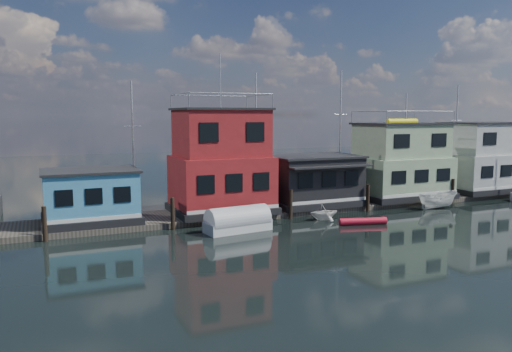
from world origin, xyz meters
name	(u,v)px	position (x,y,z in m)	size (l,w,h in m)	color
ground	(417,242)	(0.00, 0.00, 0.00)	(160.00, 160.00, 0.00)	black
dock	(318,206)	(0.00, 12.00, 0.20)	(48.00, 5.00, 0.40)	#595147
houseboat_blue	(91,196)	(-18.00, 12.00, 2.21)	(6.40, 4.90, 3.66)	black
houseboat_red	(221,163)	(-8.50, 12.00, 4.10)	(7.40, 5.90, 11.86)	black
houseboat_dark	(313,180)	(-0.50, 11.98, 2.42)	(7.40, 6.10, 4.06)	black
houseboat_green	(400,162)	(8.50, 12.00, 3.55)	(8.40, 5.90, 7.03)	black
houseboat_white	(483,158)	(18.50, 12.00, 3.54)	(8.40, 5.90, 6.66)	black
pilings	(332,201)	(-0.33, 9.20, 1.10)	(42.28, 0.28, 2.20)	#2D2116
background_masts	(329,138)	(4.76, 18.00, 5.55)	(36.40, 0.16, 12.00)	silver
red_kayak	(363,221)	(-0.22, 5.30, 0.25)	(0.51, 0.51, 3.44)	red
motorboat	(438,200)	(9.12, 7.90, 0.72)	(1.40, 3.72, 1.44)	white
dinghy_white	(324,212)	(-1.93, 7.86, 0.61)	(1.98, 2.30, 1.21)	white
tarp_runabout	(238,221)	(-9.12, 7.01, 0.67)	(4.63, 2.32, 1.80)	silver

